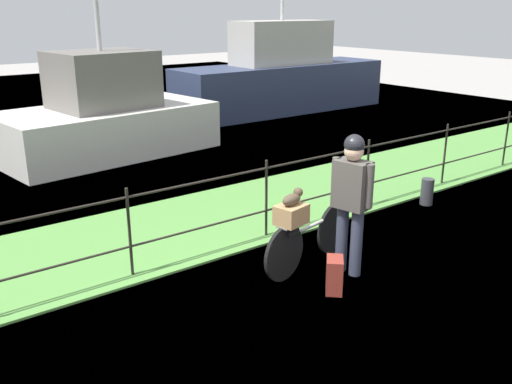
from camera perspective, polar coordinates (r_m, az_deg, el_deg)
ground_plane at (r=5.84m, az=5.71°, el=-13.01°), size 60.00×60.00×0.00m
grass_strip at (r=8.04m, az=-8.91°, el=-3.92°), size 27.00×2.40×0.03m
harbor_water at (r=13.87m, az=-21.86°, el=4.37°), size 30.00×30.00×0.00m
iron_fence at (r=7.03m, az=-5.37°, el=-1.63°), size 18.04×0.04×1.10m
bicycle_main at (r=6.84m, az=5.44°, el=-4.80°), size 1.66×0.39×0.67m
wooden_crate at (r=6.40m, az=3.60°, el=-2.28°), size 0.40×0.34×0.22m
terrier_dog at (r=6.36m, az=3.77°, el=-0.62°), size 0.32×0.19×0.18m
cyclist_person at (r=6.51m, az=9.69°, el=-0.07°), size 0.34×0.53×1.68m
backpack_on_paving at (r=6.34m, az=7.97°, el=-8.35°), size 0.32×0.33×0.40m
mooring_bollard at (r=9.38m, az=16.97°, el=0.03°), size 0.20×0.20×0.43m
moored_boat_near at (r=17.24m, az=2.58°, el=11.48°), size 6.80×1.86×4.25m
moored_boat_mid at (r=12.46m, az=-15.04°, el=7.33°), size 4.69×2.78×3.77m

